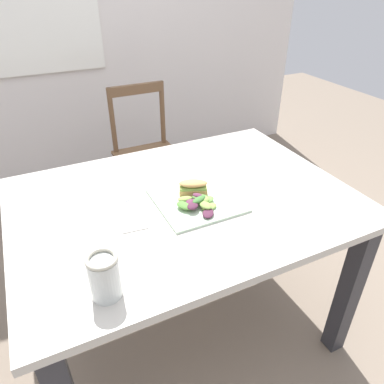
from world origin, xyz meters
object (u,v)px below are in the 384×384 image
object	(u,v)px
dining_table	(185,223)
fork_on_napkin	(128,209)
plate_lunch	(197,200)
sandwich_half_front	(193,187)
chair_wooden_far	(148,155)
mason_jar_iced_tea	(105,278)

from	to	relation	value
dining_table	fork_on_napkin	xyz separation A→B (m)	(-0.22, 0.01, 0.13)
plate_lunch	sandwich_half_front	bearing A→B (deg)	80.83
dining_table	sandwich_half_front	distance (m)	0.16
plate_lunch	chair_wooden_far	bearing A→B (deg)	81.35
fork_on_napkin	mason_jar_iced_tea	size ratio (longest dim) A/B	1.38
dining_table	mason_jar_iced_tea	bearing A→B (deg)	-138.45
plate_lunch	fork_on_napkin	size ratio (longest dim) A/B	1.60
chair_wooden_far	mason_jar_iced_tea	bearing A→B (deg)	-113.44
fork_on_napkin	mason_jar_iced_tea	bearing A→B (deg)	-115.32
dining_table	sandwich_half_front	bearing A→B (deg)	2.19
mason_jar_iced_tea	fork_on_napkin	bearing A→B (deg)	64.68
plate_lunch	sandwich_half_front	size ratio (longest dim) A/B	2.49
dining_table	plate_lunch	world-z (taller)	plate_lunch
sandwich_half_front	mason_jar_iced_tea	bearing A→B (deg)	-140.98
dining_table	sandwich_half_front	xyz separation A→B (m)	(0.04, 0.00, 0.16)
chair_wooden_far	mason_jar_iced_tea	size ratio (longest dim) A/B	6.49
dining_table	chair_wooden_far	size ratio (longest dim) A/B	1.46
dining_table	plate_lunch	bearing A→B (deg)	-55.27
chair_wooden_far	sandwich_half_front	distance (m)	1.04
dining_table	plate_lunch	distance (m)	0.14
chair_wooden_far	plate_lunch	bearing A→B (deg)	-98.65
dining_table	mason_jar_iced_tea	size ratio (longest dim) A/B	9.45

